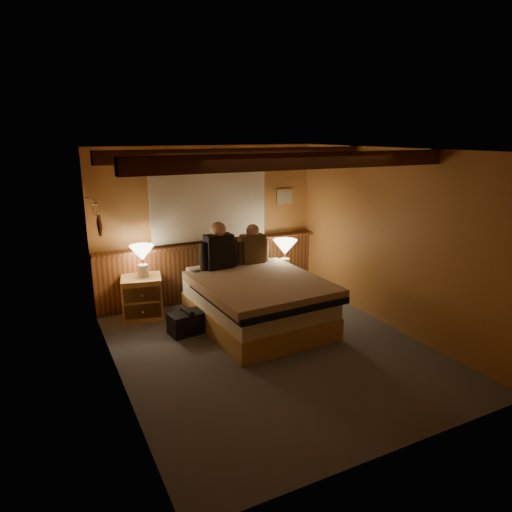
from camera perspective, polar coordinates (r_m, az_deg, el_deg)
floor at (r=5.74m, az=2.00°, el=-11.55°), size 4.20×4.20×0.00m
ceiling at (r=5.13m, az=2.24°, el=13.14°), size 4.20×4.20×0.00m
wall_back at (r=7.18m, az=-5.95°, el=3.99°), size 3.60×0.00×3.60m
wall_left at (r=4.75m, az=-17.33°, el=-2.43°), size 0.00×4.20×4.20m
wall_right at (r=6.35m, az=16.53°, el=1.97°), size 0.00×4.20×4.20m
wall_front at (r=3.71m, az=17.97°, el=-7.47°), size 3.60×0.00×3.60m
wainscot at (r=7.29m, az=-5.62°, el=-1.62°), size 3.60×0.23×0.94m
curtain_window at (r=7.06m, az=-5.82°, el=6.45°), size 2.18×0.09×1.11m
ceiling_beams at (r=5.27m, az=1.43°, el=12.22°), size 3.60×1.65×0.16m
coat_rail at (r=6.19m, az=-19.41°, el=5.82°), size 0.05×0.55×0.24m
framed_print at (r=7.67m, az=3.58°, el=7.41°), size 0.30×0.04×0.25m
bed at (r=6.27m, az=0.13°, el=-5.65°), size 1.64×2.06×0.68m
nightstand_left at (r=6.75m, az=-14.04°, el=-5.02°), size 0.64×0.60×0.61m
nightstand_right at (r=7.21m, az=3.29°, el=-3.72°), size 0.47×0.42×0.50m
lamp_left at (r=6.60m, az=-14.04°, el=0.15°), size 0.34×0.34×0.45m
lamp_right at (r=7.07m, az=3.65°, el=0.88°), size 0.37×0.37×0.48m
person_left at (r=6.57m, az=-4.69°, el=0.86°), size 0.58×0.24×0.71m
person_right at (r=6.85m, az=-0.40°, el=1.15°), size 0.51×0.23×0.62m
duffel_bag at (r=6.17m, az=-8.53°, el=-8.20°), size 0.52×0.35×0.35m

